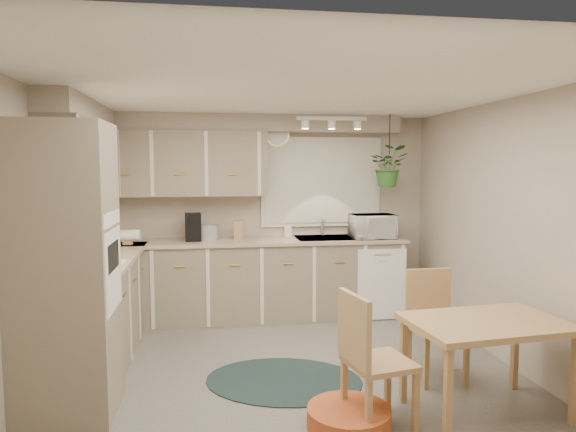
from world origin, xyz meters
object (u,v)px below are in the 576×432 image
(chair_back, at_px, (437,327))
(braided_rug, at_px, (284,380))
(pet_bed, at_px, (349,418))
(dining_table, at_px, (485,367))
(microwave, at_px, (373,224))
(chair_left, at_px, (379,359))

(chair_back, distance_m, braided_rug, 1.37)
(braided_rug, height_order, pet_bed, pet_bed)
(dining_table, distance_m, microwave, 2.62)
(chair_back, bearing_deg, pet_bed, 34.19)
(dining_table, bearing_deg, chair_back, 97.69)
(chair_left, relative_size, microwave, 1.82)
(dining_table, height_order, pet_bed, dining_table)
(chair_left, distance_m, microwave, 2.73)
(dining_table, xyz_separation_m, pet_bed, (-1.03, -0.05, -0.28))
(braided_rug, distance_m, pet_bed, 0.89)
(braided_rug, bearing_deg, dining_table, -29.33)
(braided_rug, bearing_deg, chair_back, -6.48)
(chair_left, bearing_deg, chair_back, 120.76)
(dining_table, relative_size, pet_bed, 1.89)
(braided_rug, height_order, microwave, microwave)
(chair_back, bearing_deg, microwave, -92.28)
(microwave, bearing_deg, chair_back, -92.73)
(chair_back, xyz_separation_m, braided_rug, (-1.28, 0.15, -0.45))
(pet_bed, height_order, microwave, microwave)
(chair_back, relative_size, microwave, 1.77)
(dining_table, bearing_deg, pet_bed, -177.00)
(chair_back, bearing_deg, braided_rug, -7.90)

